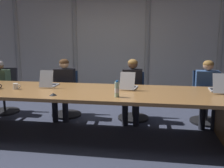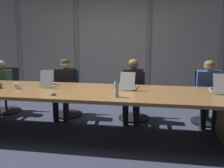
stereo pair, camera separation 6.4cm
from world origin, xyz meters
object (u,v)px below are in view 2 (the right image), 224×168
Objects in this scene: laptop_right_mid at (218,88)px; person_right_mid at (208,89)px; office_chair_center at (134,102)px; person_left_end at (0,84)px; office_chair_left_mid at (68,99)px; laptop_center at (129,85)px; person_center at (133,87)px; water_bottle_primary at (116,90)px; office_chair_right_mid at (207,104)px; laptop_left_mid at (50,83)px; person_left_mid at (65,85)px; coffee_mug_near at (17,86)px; conference_mic_middle at (53,94)px; office_chair_left_end at (7,96)px.

laptop_right_mid is 0.40× the size of person_right_mid.
person_left_end reaches higher than office_chair_center.
person_right_mid is (2.72, -0.15, 0.33)m from office_chair_left_mid.
laptop_center is 0.47× the size of office_chair_left_mid.
office_chair_left_mid is at bearing 65.86° from laptop_center.
water_bottle_primary is at bearing -5.90° from person_center.
office_chair_right_mid is 0.87× the size of person_left_end.
person_left_end reaches higher than laptop_left_mid.
laptop_center is 0.36× the size of person_left_mid.
laptop_left_mid reaches higher than office_chair_right_mid.
office_chair_center is 0.36m from person_center.
person_center is at bearing 27.55° from coffee_mug_near.
laptop_center is 0.91m from office_chair_center.
person_center is 10.70× the size of conference_mic_middle.
person_left_end reaches higher than office_chair_left_end.
laptop_left_mid is 0.93m from office_chair_left_mid.
person_left_mid reaches higher than water_bottle_primary.
laptop_right_mid is at bearing 5.77° from coffee_mug_near.
laptop_left_mid reaches higher than laptop_center.
water_bottle_primary is at bearing 3.00° from conference_mic_middle.
coffee_mug_near is at bearing 156.61° from conference_mic_middle.
person_center is (1.35, -0.00, 0.00)m from person_left_mid.
laptop_center is 1.66m from office_chair_right_mid.
person_right_mid reaches higher than person_left_end.
person_right_mid is (-0.02, 0.63, -0.15)m from laptop_right_mid.
person_left_end reaches higher than laptop_right_mid.
laptop_right_mid reaches higher than laptop_left_mid.
water_bottle_primary is at bearing 55.84° from office_chair_left_end.
person_left_end is at bearing -94.02° from office_chair_center.
person_center is at bearing 73.53° from office_chair_left_mid.
person_left_mid is at bearing 77.54° from office_chair_left_end.
water_bottle_primary is (1.23, -1.39, 0.53)m from office_chair_left_mid.
laptop_right_mid is 1.53m from person_center.
office_chair_left_mid is at bearing 76.52° from laptop_right_mid.
laptop_center is 2.83m from person_left_end.
laptop_center is 0.62m from water_bottle_primary.
laptop_right_mid reaches higher than office_chair_left_mid.
office_chair_left_mid is at bearing -96.83° from person_center.
person_right_mid is 2.74m from conference_mic_middle.
person_right_mid is at bearing 89.88° from person_center.
laptop_center is 2.87m from office_chair_left_end.
person_center is at bearing 50.63° from conference_mic_middle.
person_center is at bearing 84.43° from water_bottle_primary.
person_left_mid is at bearing -91.00° from office_chair_center.
coffee_mug_near is (-1.84, -1.10, 0.47)m from office_chair_center.
coffee_mug_near is (-1.70, 0.28, -0.06)m from water_bottle_primary.
person_left_end is (-0.03, -0.16, 0.28)m from office_chair_left_end.
water_bottle_primary is at bearing -12.92° from office_chair_center.
person_left_mid is (-2.74, -0.16, 0.30)m from office_chair_right_mid.
person_center reaches higher than office_chair_center.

